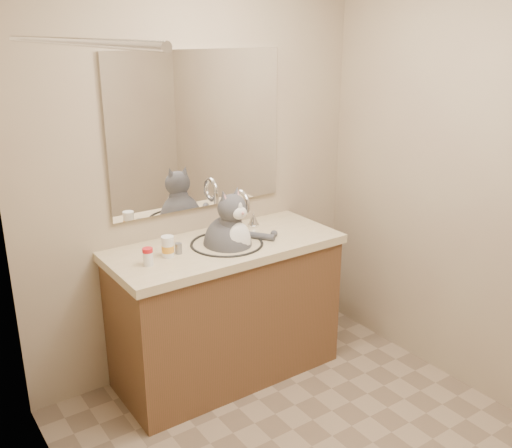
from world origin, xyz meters
The scene contains 8 objects.
room centered at (0.00, 0.00, 1.20)m, with size 2.22×2.52×2.42m.
vanity centered at (0.00, 0.96, 0.44)m, with size 1.34×0.59×1.12m.
mirror centered at (0.00, 1.24, 1.45)m, with size 1.10×0.02×0.90m, color white.
shower_curtain centered at (-1.05, 0.10, 1.03)m, with size 0.02×1.30×1.93m.
cat centered at (0.01, 0.93, 0.86)m, with size 0.42×0.34×0.54m.
pill_bottle_redcap centered at (-0.49, 0.92, 0.90)m, with size 0.07×0.07×0.09m.
pill_bottle_orange centered at (-0.36, 0.96, 0.91)m, with size 0.09×0.09×0.12m.
grey_canister centered at (-0.29, 0.97, 0.88)m, with size 0.04×0.04×0.06m.
Camera 1 is at (-1.58, -1.63, 2.00)m, focal length 40.00 mm.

